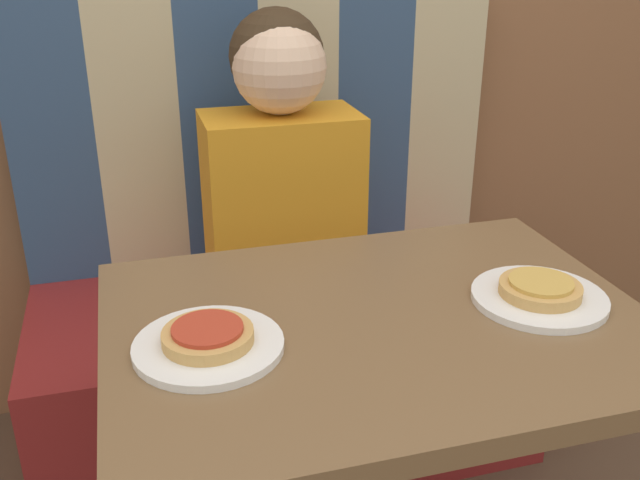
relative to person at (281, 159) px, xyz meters
name	(u,v)px	position (x,y,z in m)	size (l,w,h in m)	color
booth_seat	(286,368)	(0.00, 0.00, -0.56)	(1.21, 0.56, 0.43)	maroon
booth_backrest	(260,130)	(0.00, 0.25, 0.00)	(1.21, 0.06, 0.70)	navy
dining_table	(376,384)	(0.00, -0.65, -0.18)	(0.81, 0.60, 0.72)	brown
person	(281,159)	(0.00, 0.00, 0.00)	(0.35, 0.23, 0.67)	orange
plate_left	(209,346)	(-0.26, -0.67, -0.05)	(0.21, 0.21, 0.01)	white
plate_right	(539,298)	(0.26, -0.67, -0.05)	(0.21, 0.21, 0.01)	white
pizza_left	(208,335)	(-0.26, -0.67, -0.03)	(0.13, 0.13, 0.02)	tan
pizza_right	(540,288)	(0.26, -0.67, -0.03)	(0.13, 0.13, 0.02)	tan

